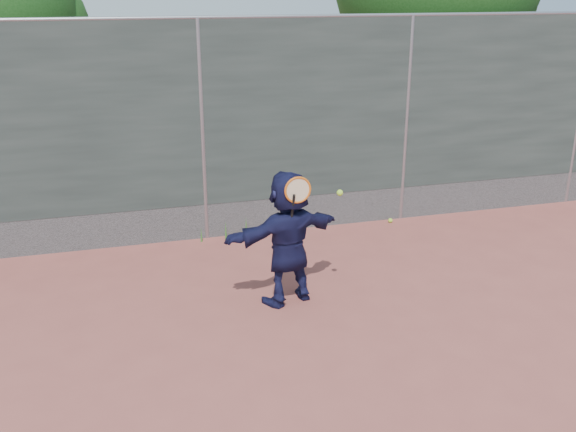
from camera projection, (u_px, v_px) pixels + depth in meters
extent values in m
plane|color=#9E4C42|center=(266.00, 371.00, 5.96)|extent=(80.00, 80.00, 0.00)
imported|color=#16183E|center=(288.00, 238.00, 7.05)|extent=(1.49, 0.84, 1.53)
sphere|color=#AADF31|center=(390.00, 220.00, 9.69)|extent=(0.07, 0.07, 0.07)
cube|color=#38423D|center=(202.00, 115.00, 8.54)|extent=(20.00, 0.04, 2.50)
cube|color=slate|center=(206.00, 221.00, 9.05)|extent=(20.00, 0.03, 0.50)
cylinder|color=gray|center=(197.00, 17.00, 8.12)|extent=(20.00, 0.05, 0.05)
cylinder|color=gray|center=(202.00, 134.00, 8.63)|extent=(0.06, 0.06, 3.00)
cylinder|color=gray|center=(406.00, 122.00, 9.39)|extent=(0.06, 0.06, 3.00)
torus|color=#D75F14|center=(298.00, 190.00, 6.68)|extent=(0.29, 0.03, 0.29)
cylinder|color=beige|center=(298.00, 190.00, 6.68)|extent=(0.25, 0.01, 0.25)
cylinder|color=black|center=(293.00, 208.00, 6.75)|extent=(0.03, 0.13, 0.33)
sphere|color=#AADF31|center=(340.00, 193.00, 6.74)|extent=(0.07, 0.07, 0.07)
cylinder|color=#382314|center=(427.00, 105.00, 11.84)|extent=(0.28, 0.28, 2.60)
sphere|color=#23561C|center=(24.00, 28.00, 10.50)|extent=(2.10, 2.10, 2.10)
cone|color=#387226|center=(226.00, 230.00, 9.04)|extent=(0.03, 0.03, 0.26)
cone|color=#387226|center=(246.00, 226.00, 9.13)|extent=(0.03, 0.03, 0.30)
cone|color=#387226|center=(201.00, 234.00, 8.94)|extent=(0.03, 0.03, 0.22)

